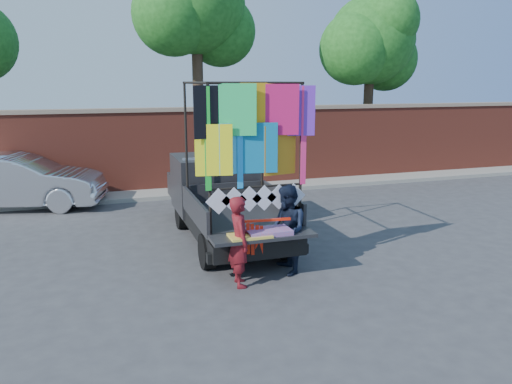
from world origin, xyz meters
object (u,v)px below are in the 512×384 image
object	(u,v)px
man	(287,230)
pickup_truck	(220,196)
sedan	(18,181)
woman	(240,241)

from	to	relation	value
man	pickup_truck	bearing A→B (deg)	-165.43
sedan	woman	size ratio (longest dim) A/B	2.90
pickup_truck	woman	xyz separation A→B (m)	(-0.43, -3.05, -0.08)
pickup_truck	sedan	size ratio (longest dim) A/B	1.20
sedan	man	world-z (taller)	man
pickup_truck	man	world-z (taller)	pickup_truck
sedan	man	size ratio (longest dim) A/B	2.78
pickup_truck	sedan	bearing A→B (deg)	140.19
sedan	woman	xyz separation A→B (m)	(4.25, -6.96, 0.03)
pickup_truck	sedan	distance (m)	6.10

